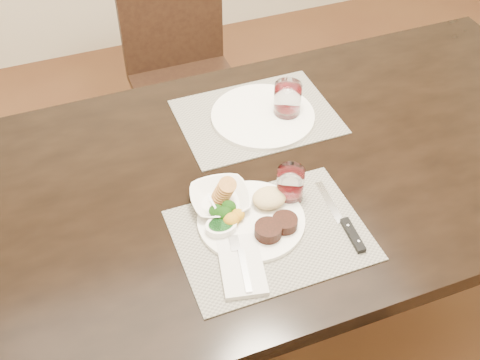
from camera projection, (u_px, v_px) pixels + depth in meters
name	position (u px, v px, depth m)	size (l,w,h in m)	color
ground_plane	(267.00, 319.00, 2.17)	(4.50, 4.50, 0.00)	#472616
dining_table	(274.00, 189.00, 1.71)	(2.00, 1.00, 0.75)	black
chair_far	(182.00, 65.00, 2.44)	(0.42, 0.42, 0.90)	black
placemat_near	(271.00, 235.00, 1.47)	(0.46, 0.34, 0.00)	gray
placemat_far	(257.00, 117.00, 1.81)	(0.46, 0.34, 0.00)	gray
dinner_plate	(256.00, 217.00, 1.49)	(0.27, 0.27, 0.05)	white
napkin_fork	(241.00, 265.00, 1.40)	(0.13, 0.19, 0.02)	silver
steak_knife	(347.00, 227.00, 1.48)	(0.03, 0.25, 0.01)	white
cracker_bowl	(220.00, 199.00, 1.53)	(0.17, 0.17, 0.07)	white
sauce_ramekin	(221.00, 227.00, 1.47)	(0.08, 0.12, 0.06)	white
wine_glass_near	(290.00, 186.00, 1.53)	(0.07, 0.07, 0.10)	silver
far_plate	(263.00, 116.00, 1.80)	(0.31, 0.31, 0.01)	white
wine_glass_far	(287.00, 102.00, 1.77)	(0.08, 0.08, 0.11)	silver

